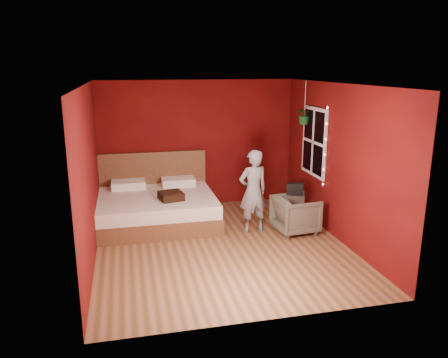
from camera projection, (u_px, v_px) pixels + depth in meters
The scene contains 10 objects.
floor at pixel (221, 245), 7.20m from camera, with size 4.50×4.50×0.00m, color #995C3D.
room_walls at pixel (221, 145), 6.77m from camera, with size 4.04×4.54×2.62m.
window at pixel (314, 142), 8.09m from camera, with size 0.05×0.97×1.27m.
fairy_lights at pixel (325, 147), 7.59m from camera, with size 0.04×0.04×1.45m.
bed at pixel (156, 206), 8.22m from camera, with size 2.17×1.84×1.19m.
person at pixel (253, 191), 7.63m from camera, with size 0.54×0.35×1.48m, color slate.
armchair at pixel (295, 214), 7.71m from camera, with size 0.69×0.71×0.65m, color #625F4D.
handbag at pixel (295, 189), 7.73m from camera, with size 0.29×0.15×0.21m, color black.
throw_pillow at pixel (171, 196), 7.81m from camera, with size 0.39×0.39×0.14m, color black.
hanging_plant at pixel (304, 115), 8.23m from camera, with size 0.41×0.39×0.81m.
Camera 1 is at (-1.45, -6.53, 2.88)m, focal length 35.00 mm.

